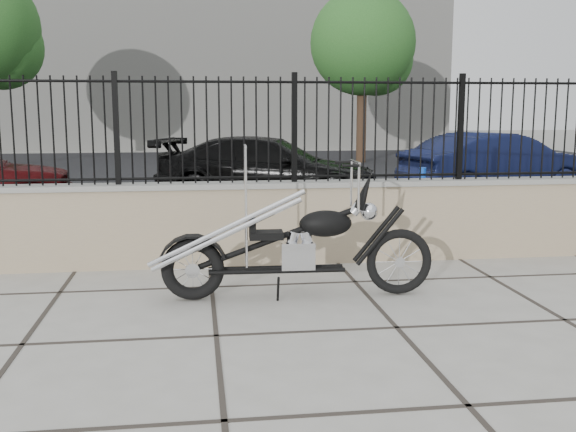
# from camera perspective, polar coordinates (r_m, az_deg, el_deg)

# --- Properties ---
(ground_plane) EXTENTS (90.00, 90.00, 0.00)m
(ground_plane) POSITION_cam_1_polar(r_m,az_deg,el_deg) (5.53, -6.09, -10.07)
(ground_plane) COLOR #99968E
(ground_plane) RESTS_ON ground
(parking_lot) EXTENTS (30.00, 30.00, 0.00)m
(parking_lot) POSITION_cam_1_polar(r_m,az_deg,el_deg) (17.81, -7.35, 3.30)
(parking_lot) COLOR black
(parking_lot) RESTS_ON ground
(retaining_wall) EXTENTS (14.00, 0.36, 0.96)m
(retaining_wall) POSITION_cam_1_polar(r_m,az_deg,el_deg) (7.83, -6.73, -0.70)
(retaining_wall) COLOR gray
(retaining_wall) RESTS_ON ground_plane
(iron_fence) EXTENTS (14.00, 0.08, 1.20)m
(iron_fence) POSITION_cam_1_polar(r_m,az_deg,el_deg) (7.72, -6.88, 7.22)
(iron_fence) COLOR black
(iron_fence) RESTS_ON retaining_wall
(background_building) EXTENTS (22.00, 6.00, 8.00)m
(background_building) POSITION_cam_1_polar(r_m,az_deg,el_deg) (31.79, -7.75, 13.09)
(background_building) COLOR beige
(background_building) RESTS_ON ground_plane
(chopper_motorcycle) EXTENTS (2.51, 0.54, 1.50)m
(chopper_motorcycle) POSITION_cam_1_polar(r_m,az_deg,el_deg) (6.39, 0.37, -0.43)
(chopper_motorcycle) COLOR black
(chopper_motorcycle) RESTS_ON ground_plane
(car_black) EXTENTS (4.66, 3.02, 1.26)m
(car_black) POSITION_cam_1_polar(r_m,az_deg,el_deg) (12.92, -1.65, 3.93)
(car_black) COLOR black
(car_black) RESTS_ON parking_lot
(car_blue) EXTENTS (4.19, 2.25, 1.31)m
(car_blue) POSITION_cam_1_polar(r_m,az_deg,el_deg) (14.33, 17.33, 4.15)
(car_blue) COLOR #0E1333
(car_blue) RESTS_ON parking_lot
(bollard_b) EXTENTS (0.14, 0.14, 0.89)m
(bollard_b) POSITION_cam_1_polar(r_m,az_deg,el_deg) (10.79, 11.26, 1.71)
(bollard_b) COLOR #0B2AAE
(bollard_b) RESTS_ON ground_plane
(tree_right) EXTENTS (3.40, 3.40, 5.74)m
(tree_right) POSITION_cam_1_polar(r_m,az_deg,el_deg) (22.57, 6.35, 14.78)
(tree_right) COLOR #382619
(tree_right) RESTS_ON ground_plane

